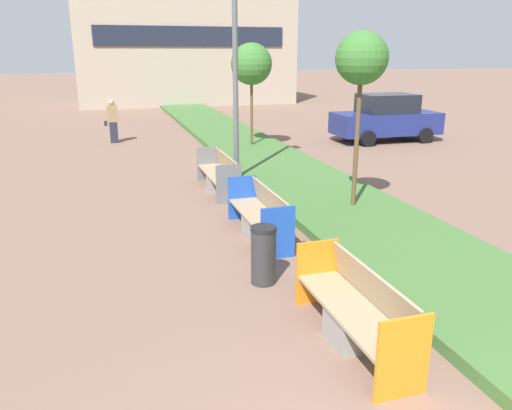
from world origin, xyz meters
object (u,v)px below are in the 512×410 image
at_px(bench_orange_frame, 355,315).
at_px(street_lamp_post, 235,31).
at_px(bench_blue_frame, 260,218).
at_px(bench_grey_frame, 219,176).
at_px(parked_car_distant, 386,118).
at_px(sapling_tree_far, 251,64).
at_px(litter_bin, 263,255).
at_px(sapling_tree_near, 362,60).
at_px(pedestrian_walking, 113,121).

xyz_separation_m(bench_orange_frame, street_lamp_post, (0.61, 7.95, 3.57)).
xyz_separation_m(bench_orange_frame, bench_blue_frame, (0.00, 3.89, 0.00)).
xyz_separation_m(bench_grey_frame, parked_car_distant, (8.07, 5.37, 0.54)).
xyz_separation_m(bench_grey_frame, street_lamp_post, (0.61, 0.56, 3.56)).
relative_size(street_lamp_post, parked_car_distant, 1.68).
xyz_separation_m(bench_grey_frame, sapling_tree_far, (2.43, 5.25, 2.65)).
relative_size(sapling_tree_far, parked_car_distant, 0.89).
bearing_deg(bench_grey_frame, parked_car_distant, 33.66).
bearing_deg(bench_orange_frame, bench_blue_frame, 89.98).
bearing_deg(bench_orange_frame, litter_bin, 106.45).
height_order(bench_orange_frame, parked_car_distant, parked_car_distant).
distance_m(street_lamp_post, sapling_tree_near, 3.78).
distance_m(bench_blue_frame, parked_car_distant, 12.00).
bearing_deg(bench_blue_frame, litter_bin, -106.05).
xyz_separation_m(sapling_tree_near, parked_car_distant, (5.63, 8.06, -2.38)).
distance_m(litter_bin, sapling_tree_far, 11.42).
bearing_deg(litter_bin, street_lamp_post, 78.96).
bearing_deg(street_lamp_post, bench_grey_frame, -137.21).
height_order(street_lamp_post, pedestrian_walking, street_lamp_post).
relative_size(bench_blue_frame, street_lamp_post, 0.33).
distance_m(sapling_tree_near, sapling_tree_far, 7.94).
distance_m(litter_bin, parked_car_distant, 13.87).
xyz_separation_m(litter_bin, street_lamp_post, (1.18, 6.03, 3.48)).
xyz_separation_m(bench_blue_frame, litter_bin, (-0.57, -1.97, 0.09)).
distance_m(bench_orange_frame, pedestrian_walking, 15.73).
relative_size(bench_grey_frame, street_lamp_post, 0.34).
height_order(bench_grey_frame, pedestrian_walking, pedestrian_walking).
relative_size(sapling_tree_near, pedestrian_walking, 2.28).
distance_m(bench_grey_frame, litter_bin, 5.50).
bearing_deg(sapling_tree_far, sapling_tree_near, -90.00).
height_order(bench_blue_frame, sapling_tree_near, sapling_tree_near).
bearing_deg(litter_bin, bench_blue_frame, 73.95).
xyz_separation_m(bench_grey_frame, sapling_tree_near, (2.43, -2.68, 2.92)).
height_order(litter_bin, sapling_tree_near, sapling_tree_near).
bearing_deg(bench_grey_frame, sapling_tree_near, -47.79).
bearing_deg(pedestrian_walking, sapling_tree_far, -31.14).
relative_size(bench_orange_frame, parked_car_distant, 0.52).
bearing_deg(parked_car_distant, bench_blue_frame, -131.14).
bearing_deg(bench_orange_frame, pedestrian_walking, 98.69).
height_order(litter_bin, parked_car_distant, parked_car_distant).
bearing_deg(litter_bin, bench_grey_frame, 84.07).
height_order(bench_orange_frame, pedestrian_walking, pedestrian_walking).
height_order(street_lamp_post, sapling_tree_far, street_lamp_post).
bearing_deg(litter_bin, bench_orange_frame, -73.55).
xyz_separation_m(bench_blue_frame, parked_car_distant, (8.07, 8.87, 0.54)).
bearing_deg(street_lamp_post, bench_orange_frame, -94.39).
distance_m(bench_orange_frame, bench_blue_frame, 3.89).
bearing_deg(bench_blue_frame, pedestrian_walking, 101.52).
bearing_deg(bench_grey_frame, sapling_tree_far, 65.12).
distance_m(street_lamp_post, sapling_tree_far, 5.11).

